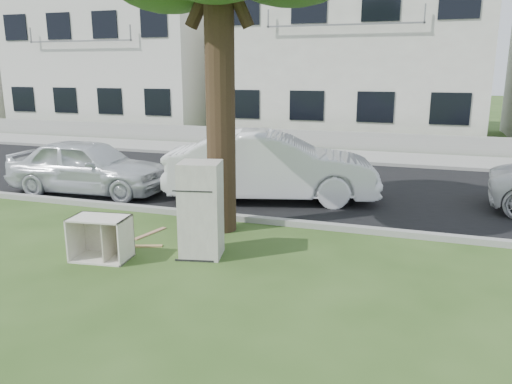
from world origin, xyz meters
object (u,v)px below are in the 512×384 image
(fridge, at_px, (201,210))
(cabinet, at_px, (101,238))
(car_left, at_px, (88,166))
(car_center, at_px, (272,166))

(fridge, bearing_deg, cabinet, -168.04)
(cabinet, xyz_separation_m, car_left, (-2.99, 3.78, 0.33))
(car_center, bearing_deg, cabinet, 146.55)
(fridge, distance_m, car_center, 3.92)
(car_center, height_order, car_left, car_center)
(fridge, height_order, car_left, fridge)
(cabinet, height_order, car_left, car_left)
(car_left, bearing_deg, cabinet, -144.99)
(cabinet, bearing_deg, car_center, 64.16)
(cabinet, relative_size, car_center, 0.19)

